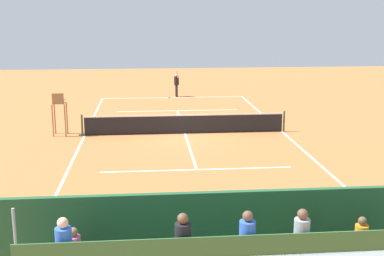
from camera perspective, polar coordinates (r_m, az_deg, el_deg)
ground_plane at (r=25.70m, az=-0.81°, el=-0.61°), size 60.00×60.00×0.00m
court_line_markings at (r=25.73m, az=-0.82°, el=-0.59°), size 10.10×22.20×0.01m
tennis_net at (r=25.59m, az=-0.81°, el=0.48°), size 10.30×0.10×1.07m
backdrop_wall at (r=12.16m, az=4.37°, el=-11.52°), size 18.00×0.16×2.00m
umpire_chair at (r=25.90m, az=-14.67°, el=2.04°), size 0.67×0.67×2.14m
courtside_bench at (r=13.48m, az=12.96°, el=-11.36°), size 1.80×0.40×0.93m
equipment_bag at (r=13.13m, az=5.91°, el=-13.59°), size 0.90×0.36×0.36m
tennis_player at (r=36.71m, az=-1.75°, el=5.11°), size 0.41×0.55×1.93m
tennis_racket at (r=36.19m, az=-2.85°, el=3.38°), size 0.50×0.53×0.03m
tennis_ball_near at (r=35.39m, az=0.44°, el=3.20°), size 0.07×0.07×0.07m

